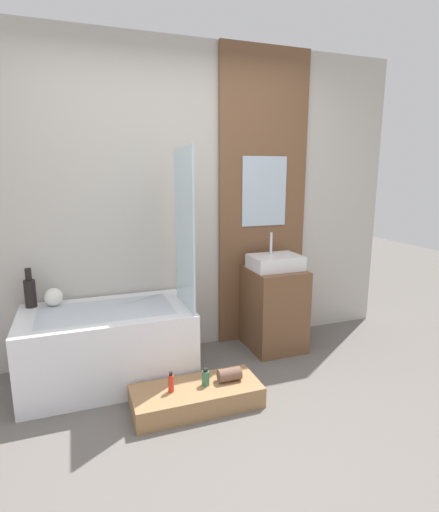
{
  "coord_description": "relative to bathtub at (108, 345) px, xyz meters",
  "views": [
    {
      "loc": [
        -0.8,
        -1.74,
        1.56
      ],
      "look_at": [
        0.1,
        0.7,
        1.01
      ],
      "focal_mm": 28.0,
      "sensor_mm": 36.0,
      "label": 1
    }
  ],
  "objects": [
    {
      "name": "ground_plane",
      "position": [
        0.62,
        -1.17,
        -0.28
      ],
      "size": [
        12.0,
        12.0,
        0.0
      ],
      "primitive_type": "plane",
      "color": "#605B56"
    },
    {
      "name": "wall_tiled_back",
      "position": [
        0.62,
        0.41,
        1.02
      ],
      "size": [
        4.2,
        0.06,
        2.6
      ],
      "primitive_type": "cube",
      "color": "#B7B2A8",
      "rests_on": "ground_plane"
    },
    {
      "name": "wall_wood_accent",
      "position": [
        1.44,
        0.36,
        1.02
      ],
      "size": [
        0.84,
        0.04,
        2.6
      ],
      "color": "brown",
      "rests_on": "ground_plane"
    },
    {
      "name": "bathtub",
      "position": [
        0.0,
        0.0,
        0.0
      ],
      "size": [
        1.23,
        0.72,
        0.56
      ],
      "color": "white",
      "rests_on": "ground_plane"
    },
    {
      "name": "glass_shower_screen",
      "position": [
        0.58,
        -0.09,
        0.87
      ],
      "size": [
        0.01,
        0.5,
        1.18
      ],
      "primitive_type": "cube",
      "color": "silver",
      "rests_on": "bathtub"
    },
    {
      "name": "wooden_step_bench",
      "position": [
        0.52,
        -0.57,
        -0.21
      ],
      "size": [
        0.87,
        0.37,
        0.14
      ],
      "primitive_type": "cube",
      "color": "#997047",
      "rests_on": "ground_plane"
    },
    {
      "name": "vanity_cabinet",
      "position": [
        1.44,
        0.09,
        0.08
      ],
      "size": [
        0.46,
        0.49,
        0.73
      ],
      "primitive_type": "cube",
      "color": "brown",
      "rests_on": "ground_plane"
    },
    {
      "name": "sink",
      "position": [
        1.44,
        0.09,
        0.51
      ],
      "size": [
        0.43,
        0.32,
        0.31
      ],
      "color": "white",
      "rests_on": "vanity_cabinet"
    },
    {
      "name": "vase_tall_dark",
      "position": [
        -0.52,
        0.27,
        0.4
      ],
      "size": [
        0.08,
        0.08,
        0.3
      ],
      "color": "black",
      "rests_on": "bathtub"
    },
    {
      "name": "vase_round_light",
      "position": [
        -0.36,
        0.24,
        0.34
      ],
      "size": [
        0.14,
        0.14,
        0.14
      ],
      "primitive_type": "sphere",
      "color": "silver",
      "rests_on": "bathtub"
    },
    {
      "name": "bottle_soap_primary",
      "position": [
        0.35,
        -0.57,
        -0.08
      ],
      "size": [
        0.04,
        0.04,
        0.14
      ],
      "color": "red",
      "rests_on": "wooden_step_bench"
    },
    {
      "name": "bottle_soap_secondary",
      "position": [
        0.59,
        -0.57,
        -0.08
      ],
      "size": [
        0.05,
        0.05,
        0.12
      ],
      "color": "#38704C",
      "rests_on": "wooden_step_bench"
    },
    {
      "name": "towel_roll",
      "position": [
        0.76,
        -0.57,
        -0.09
      ],
      "size": [
        0.16,
        0.09,
        0.09
      ],
      "primitive_type": "cylinder",
      "rotation": [
        0.0,
        1.57,
        0.0
      ],
      "color": "brown",
      "rests_on": "wooden_step_bench"
    }
  ]
}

